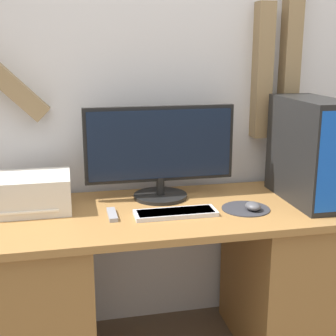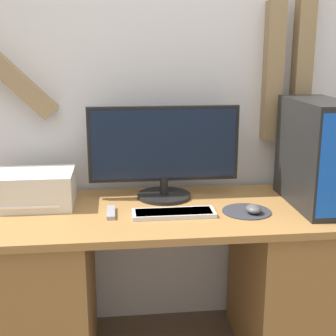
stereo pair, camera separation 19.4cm
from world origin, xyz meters
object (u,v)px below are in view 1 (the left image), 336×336
object	(u,v)px
monitor	(160,149)
printer	(29,193)
keyboard	(176,213)
remote_control	(112,215)
computer_tower	(310,150)
mouse	(253,206)

from	to	relation	value
monitor	printer	size ratio (longest dim) A/B	1.99
keyboard	printer	bearing A→B (deg)	161.95
keyboard	remote_control	xyz separation A→B (m)	(-0.26, 0.04, -0.00)
keyboard	computer_tower	size ratio (longest dim) A/B	0.73
mouse	computer_tower	distance (m)	0.37
keyboard	computer_tower	bearing A→B (deg)	6.57
keyboard	remote_control	distance (m)	0.26
remote_control	monitor	bearing A→B (deg)	40.28
mouse	computer_tower	world-z (taller)	computer_tower
remote_control	keyboard	bearing A→B (deg)	-9.10
keyboard	mouse	distance (m)	0.33
mouse	printer	xyz separation A→B (m)	(-0.91, 0.21, 0.05)
keyboard	remote_control	world-z (taller)	keyboard
monitor	computer_tower	world-z (taller)	computer_tower
computer_tower	mouse	bearing A→B (deg)	-162.90
monitor	computer_tower	bearing A→B (deg)	-15.09
monitor	keyboard	size ratio (longest dim) A/B	1.99
computer_tower	monitor	bearing A→B (deg)	164.91
keyboard	computer_tower	distance (m)	0.67
printer	keyboard	bearing A→B (deg)	-18.05
mouse	computer_tower	size ratio (longest dim) A/B	0.17
keyboard	mouse	size ratio (longest dim) A/B	4.30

